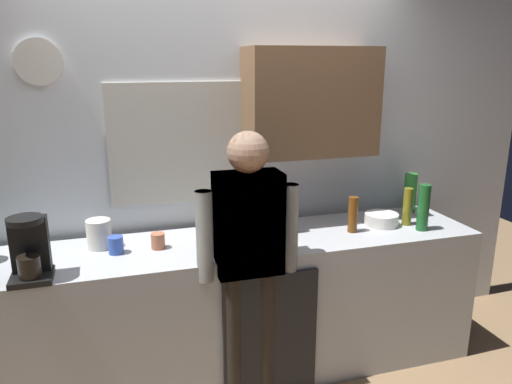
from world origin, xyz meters
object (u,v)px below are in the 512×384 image
bottle_green_wine (423,208)px  bottle_red_vinegar (292,216)px  mixing_bowl (381,219)px  cup_terracotta_mug (158,241)px  bottle_olive_oil (408,207)px  bottle_amber_beer (353,215)px  cup_blue_mug (116,245)px  person_guest (248,250)px  cup_yellow_cup (210,228)px  storage_canister (99,234)px  person_at_sink (248,250)px  coffee_maker (30,251)px  bottle_clear_soda (410,193)px

bottle_green_wine → bottle_red_vinegar: bearing=166.4°
mixing_bowl → cup_terracotta_mug: bearing=179.7°
bottle_olive_oil → bottle_amber_beer: size_ratio=1.09×
cup_blue_mug → cup_terracotta_mug: 0.24m
bottle_amber_beer → bottle_green_wine: bearing=-12.1°
cup_terracotta_mug → bottle_green_wine: bearing=-5.7°
bottle_green_wine → person_guest: size_ratio=0.19×
bottle_red_vinegar → person_guest: size_ratio=0.14×
cup_yellow_cup → storage_canister: (-0.66, -0.03, 0.04)m
mixing_bowl → person_at_sink: (-1.00, -0.31, 0.02)m
bottle_red_vinegar → cup_yellow_cup: bearing=168.1°
bottle_red_vinegar → storage_canister: (-1.16, 0.08, -0.02)m
bottle_olive_oil → cup_yellow_cup: size_ratio=2.94×
coffee_maker → bottle_green_wine: 2.31m
bottle_clear_soda → bottle_red_vinegar: bearing=-170.0°
bottle_red_vinegar → storage_canister: bearing=176.3°
bottle_red_vinegar → cup_terracotta_mug: 0.84m
cup_yellow_cup → cup_terracotta_mug: (-0.33, -0.14, 0.00)m
cup_terracotta_mug → person_guest: 0.55m
coffee_maker → storage_canister: size_ratio=1.94×
coffee_maker → person_at_sink: (1.10, -0.10, -0.09)m
bottle_olive_oil → bottle_green_wine: bearing=-73.1°
bottle_red_vinegar → person_at_sink: 0.52m
coffee_maker → bottle_amber_beer: bearing=4.6°
cup_terracotta_mug → mixing_bowl: size_ratio=0.42×
person_at_sink → cup_terracotta_mug: bearing=143.3°
bottle_amber_beer → cup_terracotta_mug: size_ratio=2.50×
bottle_amber_beer → mixing_bowl: 0.26m
bottle_green_wine → bottle_clear_soda: (0.15, 0.37, -0.01)m
bottle_green_wine → mixing_bowl: bearing=142.0°
bottle_amber_beer → cup_blue_mug: size_ratio=2.30×
bottle_green_wine → cup_blue_mug: bearing=175.2°
bottle_red_vinegar → bottle_amber_beer: bottle_amber_beer is taller
person_guest → cup_yellow_cup: bearing=-82.2°
person_guest → mixing_bowl: bearing=-170.3°
cup_terracotta_mug → coffee_maker: bearing=-161.2°
bottle_red_vinegar → storage_canister: bottle_red_vinegar is taller
bottle_amber_beer → person_at_sink: 0.80m
cup_yellow_cup → person_guest: person_guest is taller
coffee_maker → bottle_red_vinegar: size_ratio=1.50×
bottle_amber_beer → person_guest: bearing=-162.0°
bottle_amber_beer → person_at_sink: bearing=-162.0°
cup_yellow_cup → storage_canister: bearing=-177.3°
bottle_olive_oil → cup_terracotta_mug: (-1.62, 0.05, -0.08)m
bottle_olive_oil → person_guest: 1.20m
bottle_green_wine → bottle_red_vinegar: bottle_green_wine is taller
bottle_green_wine → bottle_clear_soda: bottle_green_wine is taller
bottle_green_wine → bottle_olive_oil: bearing=106.9°
cup_terracotta_mug → person_at_sink: bearing=-34.8°
coffee_maker → bottle_olive_oil: bearing=4.4°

